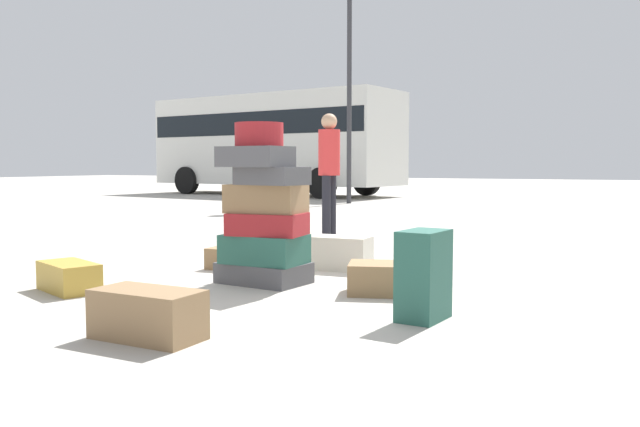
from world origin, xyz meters
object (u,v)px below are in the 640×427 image
Objects in this scene: person_bearded_onlooker at (329,163)px; lamp_post at (349,32)px; suitcase_tower at (264,214)px; suitcase_teal_right_side at (424,275)px; suitcase_tan_left_side at (69,277)px; suitcase_brown_upright_blue at (148,314)px; suitcase_cream_white_trunk at (342,253)px; suitcase_brown_foreground_far at (239,258)px; suitcase_brown_behind_tower at (388,278)px; parked_bus at (274,138)px.

lamp_post reaches higher than person_bearded_onlooker.
suitcase_teal_right_side is at bearing -22.59° from suitcase_tower.
person_bearded_onlooker reaches higher than suitcase_tan_left_side.
suitcase_brown_upright_blue is 13.71m from lamp_post.
suitcase_teal_right_side is 0.09× the size of lamp_post.
suitcase_cream_white_trunk is (1.50, 1.90, 0.04)m from suitcase_tan_left_side.
suitcase_teal_right_side reaches higher than suitcase_brown_upright_blue.
suitcase_brown_foreground_far is 3.19m from person_bearded_onlooker.
parked_bus is at bearing 104.50° from suitcase_brown_behind_tower.
suitcase_brown_behind_tower is 1.12× the size of suitcase_cream_white_trunk.
suitcase_brown_upright_blue is at bearing -53.74° from parked_bus.
parked_bus reaches higher than suitcase_brown_upright_blue.
suitcase_brown_behind_tower reaches higher than suitcase_brown_foreground_far.
suitcase_teal_right_side is 0.97× the size of suitcase_brown_behind_tower.
suitcase_brown_behind_tower is 0.09× the size of lamp_post.
lamp_post is (-2.72, 7.04, 3.26)m from person_bearded_onlooker.
person_bearded_onlooker is 8.22m from lamp_post.
suitcase_brown_behind_tower is 1.99m from suitcase_brown_upright_blue.
suitcase_brown_upright_blue reaches higher than suitcase_tan_left_side.
suitcase_brown_foreground_far is 2.53m from suitcase_brown_upright_blue.
person_bearded_onlooker is (-1.36, 2.65, 0.85)m from suitcase_cream_white_trunk.
lamp_post is at bearing 124.63° from suitcase_tan_left_side.
lamp_post is at bearing 96.52° from suitcase_brown_behind_tower.
suitcase_tower is 1.61m from suitcase_tan_left_side.
lamp_post reaches higher than suitcase_tower.
parked_bus is at bearing 140.62° from lamp_post.
suitcase_cream_white_trunk is at bearing 135.71° from suitcase_teal_right_side.
parked_bus is at bearing 130.00° from suitcase_teal_right_side.
person_bearded_onlooker is (-1.36, 5.38, 0.87)m from suitcase_brown_upright_blue.
suitcase_cream_white_trunk is at bearing -49.04° from parked_bus.
suitcase_teal_right_side is at bearing -64.62° from lamp_post.
suitcase_tower is at bearing 100.75° from suitcase_brown_upright_blue.
lamp_post is at bearing 110.02° from suitcase_brown_upright_blue.
suitcase_brown_upright_blue is at bearing 9.83° from person_bearded_onlooker.
parked_bus reaches higher than person_bearded_onlooker.
suitcase_tower is at bearing 164.69° from suitcase_brown_behind_tower.
suitcase_tower is 11.89m from lamp_post.
person_bearded_onlooker is at bearing 106.74° from suitcase_tower.
lamp_post is (-5.36, 11.29, 3.98)m from suitcase_teal_right_side.
suitcase_tan_left_side is at bearing -77.43° from lamp_post.
suitcase_tower is 2.25× the size of suitcase_brown_behind_tower.
parked_bus is at bearing 119.34° from suitcase_tower.
suitcase_tan_left_side is at bearing 152.54° from suitcase_brown_upright_blue.
suitcase_tower is 3.79m from person_bearded_onlooker.
suitcase_brown_behind_tower is 2.49m from suitcase_tan_left_side.
person_bearded_onlooker is (0.13, 4.54, 0.89)m from suitcase_tan_left_side.
suitcase_teal_right_side is 0.07× the size of parked_bus.
suitcase_teal_right_side is 2.79m from suitcase_tan_left_side.
lamp_post is at bearing 122.62° from suitcase_teal_right_side.
lamp_post is (4.05, -3.32, 2.43)m from parked_bus.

